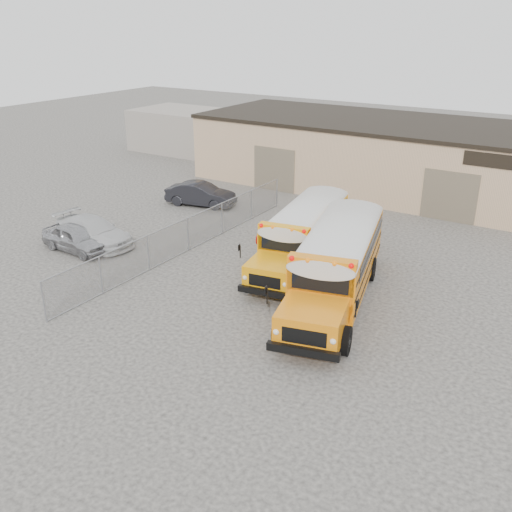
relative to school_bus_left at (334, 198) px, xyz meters
The scene contains 10 objects.
ground 10.96m from the school_bus_left, 82.43° to the right, with size 120.00×120.00×0.00m, color #312F2C.
warehouse 9.38m from the school_bus_left, 81.23° to the left, with size 30.20×10.20×4.67m.
chainlink_fence 9.03m from the school_bus_left, 120.54° to the right, with size 0.07×18.07×1.81m.
distant_building_left 23.45m from the school_bus_left, 151.33° to the left, with size 8.00×6.00×3.60m, color gray.
school_bus_left is the anchor object (origin of this frame).
school_bus_right 3.41m from the school_bus_left, 41.38° to the right, with size 5.10×10.96×3.12m.
tarp_bundle 11.22m from the school_bus_left, 71.25° to the right, with size 1.01×0.95×1.30m.
car_silver 14.44m from the school_bus_left, 130.95° to the right, with size 1.64×4.07×1.39m, color #A3A4A8.
car_white 13.57m from the school_bus_left, 133.93° to the right, with size 2.03×5.00×1.45m, color silver.
car_dark 8.92m from the school_bus_left, behind, with size 1.56×4.48×1.48m, color black.
Camera 1 is at (11.75, -18.30, 11.22)m, focal length 40.00 mm.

